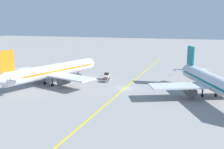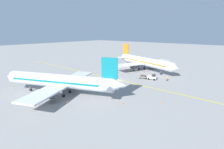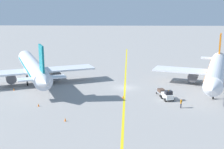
{
  "view_description": "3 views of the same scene",
  "coord_description": "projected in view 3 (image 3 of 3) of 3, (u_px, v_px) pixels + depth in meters",
  "views": [
    {
      "loc": [
        -16.75,
        64.01,
        17.24
      ],
      "look_at": [
        3.13,
        1.36,
        3.76
      ],
      "focal_mm": 42.0,
      "sensor_mm": 36.0,
      "label": 1
    },
    {
      "loc": [
        -46.65,
        -35.53,
        16.6
      ],
      "look_at": [
        -2.01,
        1.4,
        2.2
      ],
      "focal_mm": 28.0,
      "sensor_mm": 36.0,
      "label": 2
    },
    {
      "loc": [
        -0.98,
        -66.24,
        18.05
      ],
      "look_at": [
        -2.74,
        -3.39,
        3.75
      ],
      "focal_mm": 50.0,
      "sensor_mm": 36.0,
      "label": 3
    }
  ],
  "objects": [
    {
      "name": "ground_plane",
      "position": [
        125.0,
        88.0,
        68.54
      ],
      "size": [
        400.0,
        400.0,
        0.0
      ],
      "primitive_type": "plane",
      "color": "gray"
    },
    {
      "name": "baggage_cart_trailing",
      "position": [
        161.0,
        92.0,
        62.86
      ],
      "size": [
        1.96,
        2.85,
        1.24
      ],
      "color": "gray",
      "rests_on": "ground"
    },
    {
      "name": "airplane_at_gate",
      "position": [
        33.0,
        68.0,
        71.45
      ],
      "size": [
        27.79,
        33.83,
        10.6
      ],
      "color": "silver",
      "rests_on": "ground"
    },
    {
      "name": "airplane_adjacent_stand",
      "position": [
        217.0,
        70.0,
        68.76
      ],
      "size": [
        28.17,
        34.54,
        10.6
      ],
      "color": "silver",
      "rests_on": "ground"
    },
    {
      "name": "traffic_cone_mid_apron",
      "position": [
        38.0,
        105.0,
        56.07
      ],
      "size": [
        0.32,
        0.32,
        0.55
      ],
      "primitive_type": "cone",
      "color": "orange",
      "rests_on": "ground"
    },
    {
      "name": "traffic_cone_by_wingtip",
      "position": [
        14.0,
        89.0,
        66.44
      ],
      "size": [
        0.32,
        0.32,
        0.55
      ],
      "primitive_type": "cone",
      "color": "orange",
      "rests_on": "ground"
    },
    {
      "name": "apron_yellow_centreline",
      "position": [
        125.0,
        88.0,
        68.54
      ],
      "size": [
        3.45,
        119.97,
        0.01
      ],
      "primitive_type": "cube",
      "rotation": [
        0.0,
        0.0,
        -0.03
      ],
      "color": "yellow",
      "rests_on": "ground"
    },
    {
      "name": "baggage_tug_white",
      "position": [
        167.0,
        95.0,
        59.68
      ],
      "size": [
        2.31,
        3.26,
        2.11
      ],
      "color": "white",
      "rests_on": "ground"
    },
    {
      "name": "traffic_cone_far_edge",
      "position": [
        123.0,
        97.0,
        60.87
      ],
      "size": [
        0.32,
        0.32,
        0.55
      ],
      "primitive_type": "cone",
      "color": "orange",
      "rests_on": "ground"
    },
    {
      "name": "ground_crew_worker",
      "position": [
        181.0,
        103.0,
        55.06
      ],
      "size": [
        0.35,
        0.54,
        1.68
      ],
      "color": "#23232D",
      "rests_on": "ground"
    },
    {
      "name": "traffic_cone_near_nose",
      "position": [
        65.0,
        120.0,
        48.99
      ],
      "size": [
        0.32,
        0.32,
        0.55
      ],
      "primitive_type": "cone",
      "color": "orange",
      "rests_on": "ground"
    }
  ]
}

